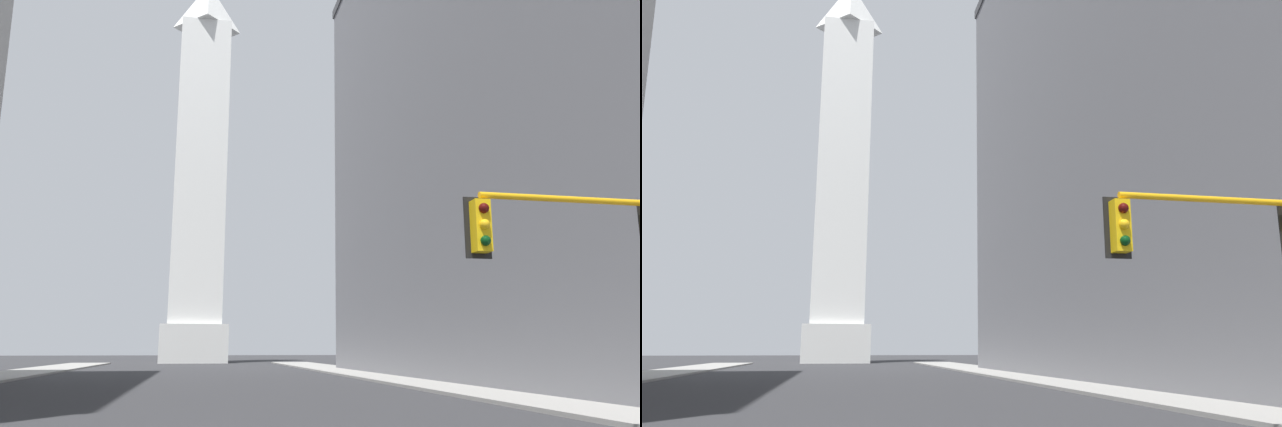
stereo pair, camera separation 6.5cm
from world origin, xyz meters
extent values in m
cube|color=gray|center=(13.08, 32.12, 0.07)|extent=(5.00, 107.07, 0.15)
cube|color=slate|center=(26.35, 31.49, 18.68)|extent=(25.39, 53.89, 37.36)
cube|color=silver|center=(0.00, 89.22, 2.62)|extent=(9.20, 9.20, 5.24)
cube|color=white|center=(0.00, 89.22, 28.09)|extent=(7.36, 7.36, 45.70)
pyramid|color=white|center=(0.00, 89.22, 54.98)|extent=(7.36, 7.36, 8.09)
cylinder|color=orange|center=(8.17, 9.70, 5.08)|extent=(4.48, 0.14, 0.14)
cube|color=#E5B20F|center=(5.94, 9.70, 4.41)|extent=(0.35, 0.35, 1.10)
cube|color=black|center=(5.94, 9.88, 4.41)|extent=(0.58, 0.04, 1.32)
sphere|color=#410907|center=(5.93, 9.51, 4.75)|extent=(0.22, 0.22, 0.22)
sphere|color=yellow|center=(5.93, 9.51, 4.41)|extent=(0.22, 0.22, 0.22)
sphere|color=#073410|center=(5.93, 9.51, 4.07)|extent=(0.22, 0.22, 0.22)
camera|label=1|loc=(0.19, -2.16, 1.90)|focal=35.00mm
camera|label=2|loc=(0.25, -2.17, 1.90)|focal=35.00mm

